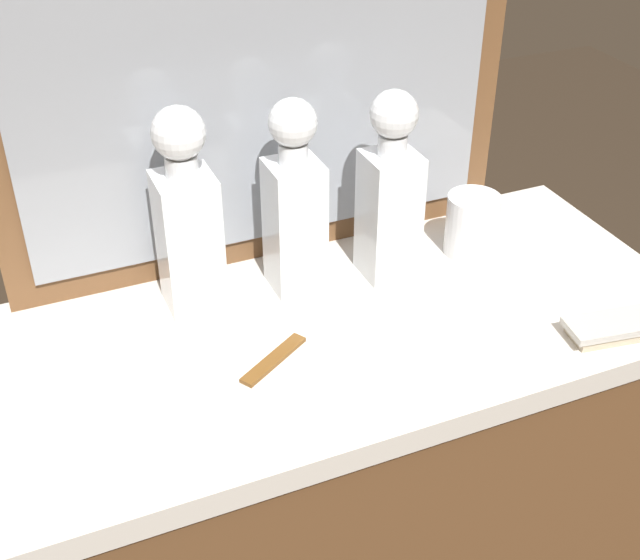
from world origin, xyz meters
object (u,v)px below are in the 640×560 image
crystal_tumbler_front (471,227)px  crystal_decanter_far_left (389,204)px  crystal_decanter_center (295,215)px  tortoiseshell_comb (274,359)px  crystal_decanter_front (188,230)px  silver_brush_rear (617,327)px

crystal_tumbler_front → crystal_decanter_far_left: bearing=-179.5°
crystal_decanter_center → tortoiseshell_comb: (-0.10, -0.16, -0.12)m
crystal_decanter_front → silver_brush_rear: bearing=-30.5°
crystal_decanter_far_left → tortoiseshell_comb: crystal_decanter_far_left is taller
crystal_decanter_center → tortoiseshell_comb: crystal_decanter_center is taller
crystal_decanter_front → crystal_tumbler_front: crystal_decanter_front is taller
crystal_decanter_front → silver_brush_rear: 0.61m
crystal_tumbler_front → silver_brush_rear: 0.28m
crystal_decanter_far_left → crystal_tumbler_front: crystal_decanter_far_left is taller
crystal_decanter_far_left → silver_brush_rear: (0.22, -0.27, -0.11)m
crystal_decanter_front → crystal_decanter_center: 0.15m
crystal_decanter_far_left → tortoiseshell_comb: size_ratio=2.62×
crystal_decanter_center → crystal_decanter_front: bearing=175.4°
tortoiseshell_comb → silver_brush_rear: bearing=-16.1°
crystal_decanter_front → crystal_decanter_center: (0.15, -0.01, -0.00)m
crystal_tumbler_front → silver_brush_rear: bearing=-75.0°
silver_brush_rear → crystal_decanter_far_left: bearing=129.6°
crystal_decanter_far_left → crystal_decanter_front: 0.30m
crystal_decanter_front → crystal_decanter_center: bearing=-4.6°
crystal_decanter_far_left → silver_brush_rear: 0.36m
tortoiseshell_comb → crystal_decanter_front: bearing=108.8°
crystal_decanter_far_left → crystal_tumbler_front: bearing=0.5°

